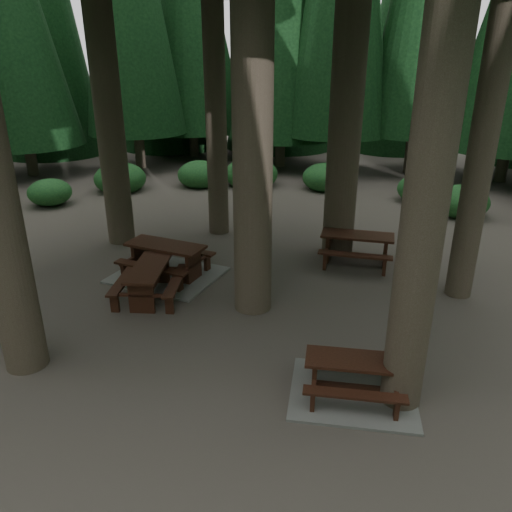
% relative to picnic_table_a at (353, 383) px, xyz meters
% --- Properties ---
extents(ground, '(80.00, 80.00, 0.00)m').
position_rel_picnic_table_a_xyz_m(ground, '(-3.22, 2.51, -0.24)').
color(ground, '#544D44').
rests_on(ground, ground).
extents(picnic_table_a, '(2.24, 1.90, 0.72)m').
position_rel_picnic_table_a_xyz_m(picnic_table_a, '(0.00, 0.00, 0.00)').
color(picnic_table_a, gray).
rests_on(picnic_table_a, ground).
extents(picnic_table_b, '(1.80, 2.10, 0.81)m').
position_rel_picnic_table_a_xyz_m(picnic_table_b, '(-4.91, 2.60, 0.30)').
color(picnic_table_b, black).
rests_on(picnic_table_b, ground).
extents(picnic_table_c, '(2.99, 2.63, 0.89)m').
position_rel_picnic_table_a_xyz_m(picnic_table_c, '(-5.02, 3.85, 0.08)').
color(picnic_table_c, gray).
rests_on(picnic_table_c, ground).
extents(picnic_table_d, '(1.98, 1.61, 0.84)m').
position_rel_picnic_table_a_xyz_m(picnic_table_d, '(-0.24, 5.88, 0.32)').
color(picnic_table_d, black).
rests_on(picnic_table_d, ground).
extents(shrub_ring, '(23.86, 24.64, 1.49)m').
position_rel_picnic_table_a_xyz_m(shrub_ring, '(-2.52, 3.26, 0.16)').
color(shrub_ring, '#1C522A').
rests_on(shrub_ring, ground).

